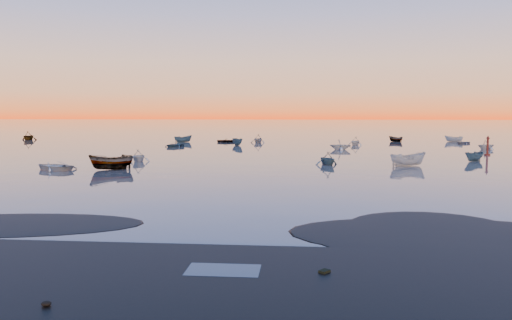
# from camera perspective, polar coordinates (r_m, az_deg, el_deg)

# --- Properties ---
(ground) EXTENTS (600.00, 600.00, 0.00)m
(ground) POSITION_cam_1_polar(r_m,az_deg,el_deg) (124.87, 2.80, 2.72)
(ground) COLOR #645A54
(ground) RESTS_ON ground
(mud_lobes) EXTENTS (140.00, 6.00, 0.07)m
(mud_lobes) POSITION_cam_1_polar(r_m,az_deg,el_deg) (24.89, -7.02, -8.39)
(mud_lobes) COLOR black
(mud_lobes) RESTS_ON ground
(moored_fleet) EXTENTS (124.00, 58.00, 1.20)m
(moored_fleet) POSITION_cam_1_polar(r_m,az_deg,el_deg) (78.02, 1.36, 1.08)
(moored_fleet) COLOR beige
(moored_fleet) RESTS_ON ground
(boat_near_center) EXTENTS (3.13, 4.70, 1.50)m
(boat_near_center) POSITION_cam_1_polar(r_m,az_deg,el_deg) (58.10, 16.94, -0.66)
(boat_near_center) COLOR beige
(boat_near_center) RESTS_ON ground
(boat_near_right) EXTENTS (3.62, 2.83, 1.16)m
(boat_near_right) POSITION_cam_1_polar(r_m,az_deg,el_deg) (57.49, 8.16, -0.54)
(boat_near_right) COLOR #345264
(boat_near_right) RESTS_ON ground
(channel_marker) EXTENTS (0.80, 0.80, 2.85)m
(channel_marker) POSITION_cam_1_polar(r_m,az_deg,el_deg) (76.55, 24.95, 1.33)
(channel_marker) COLOR #4E1710
(channel_marker) RESTS_ON ground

